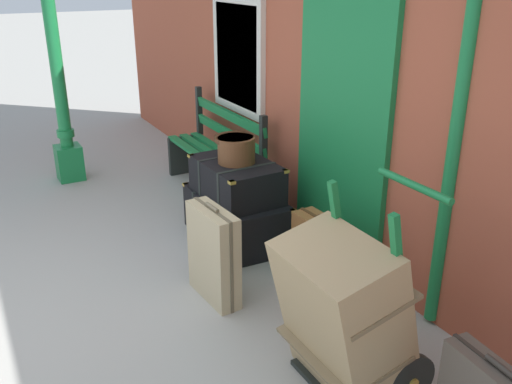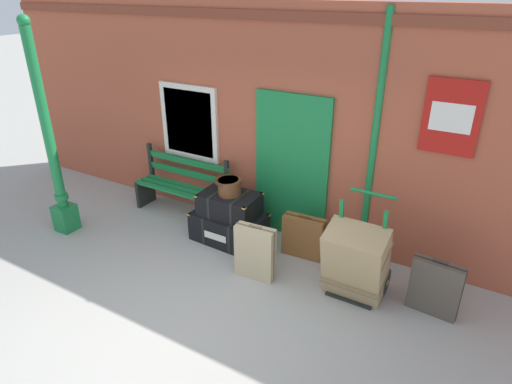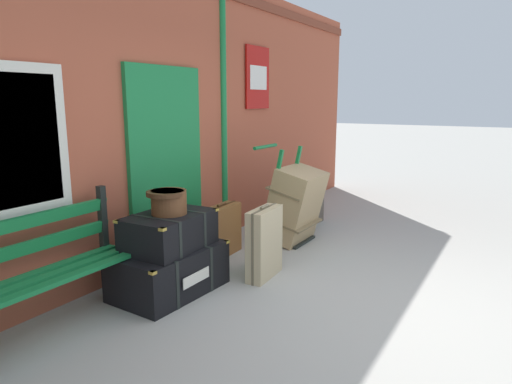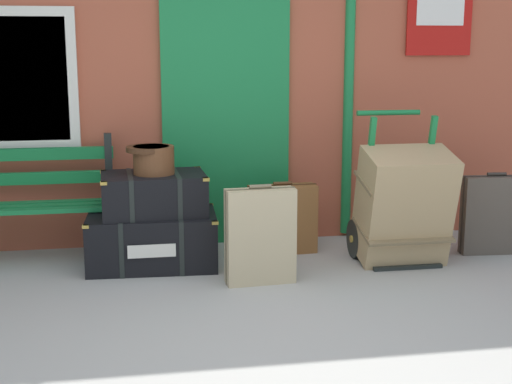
{
  "view_description": "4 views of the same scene",
  "coord_description": "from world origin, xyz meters",
  "px_view_note": "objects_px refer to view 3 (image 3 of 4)",
  "views": [
    {
      "loc": [
        3.49,
        -0.16,
        2.27
      ],
      "look_at": [
        0.15,
        1.67,
        0.73
      ],
      "focal_mm": 38.83,
      "sensor_mm": 36.0,
      "label": 1
    },
    {
      "loc": [
        2.55,
        -2.67,
        3.37
      ],
      "look_at": [
        -0.11,
        1.91,
        0.84
      ],
      "focal_mm": 30.58,
      "sensor_mm": 36.0,
      "label": 2
    },
    {
      "loc": [
        -3.52,
        -0.89,
        1.75
      ],
      "look_at": [
        0.84,
        1.72,
        0.72
      ],
      "focal_mm": 31.98,
      "sensor_mm": 36.0,
      "label": 3
    },
    {
      "loc": [
        -0.67,
        -3.81,
        1.75
      ],
      "look_at": [
        0.27,
        1.61,
        0.61
      ],
      "focal_mm": 51.19,
      "sensor_mm": 36.0,
      "label": 4
    }
  ],
  "objects_px": {
    "steamer_trunk_base": "(169,270)",
    "suitcase_charcoal": "(264,243)",
    "round_hatbox": "(168,201)",
    "steamer_trunk_middle": "(169,231)",
    "large_brown_trunk": "(295,205)",
    "platform_bench": "(37,278)",
    "suitcase_cream": "(222,231)",
    "suitcase_tan": "(311,202)",
    "porters_trolley": "(282,219)"
  },
  "relations": [
    {
      "from": "round_hatbox",
      "to": "suitcase_cream",
      "type": "distance_m",
      "value": 1.23
    },
    {
      "from": "porters_trolley",
      "to": "suitcase_charcoal",
      "type": "bearing_deg",
      "value": -160.47
    },
    {
      "from": "steamer_trunk_base",
      "to": "large_brown_trunk",
      "type": "relative_size",
      "value": 1.09
    },
    {
      "from": "round_hatbox",
      "to": "suitcase_cream",
      "type": "relative_size",
      "value": 0.6
    },
    {
      "from": "suitcase_charcoal",
      "to": "suitcase_cream",
      "type": "xyz_separation_m",
      "value": [
        0.32,
        0.74,
        -0.06
      ]
    },
    {
      "from": "suitcase_tan",
      "to": "suitcase_charcoal",
      "type": "distance_m",
      "value": 2.11
    },
    {
      "from": "porters_trolley",
      "to": "suitcase_cream",
      "type": "xyz_separation_m",
      "value": [
        -0.87,
        0.32,
        0.02
      ]
    },
    {
      "from": "steamer_trunk_base",
      "to": "porters_trolley",
      "type": "height_order",
      "value": "porters_trolley"
    },
    {
      "from": "round_hatbox",
      "to": "suitcase_charcoal",
      "type": "bearing_deg",
      "value": -37.19
    },
    {
      "from": "steamer_trunk_middle",
      "to": "porters_trolley",
      "type": "distance_m",
      "value": 1.97
    },
    {
      "from": "platform_bench",
      "to": "steamer_trunk_middle",
      "type": "distance_m",
      "value": 1.16
    },
    {
      "from": "steamer_trunk_base",
      "to": "round_hatbox",
      "type": "height_order",
      "value": "round_hatbox"
    },
    {
      "from": "suitcase_tan",
      "to": "suitcase_cream",
      "type": "bearing_deg",
      "value": 169.59
    },
    {
      "from": "steamer_trunk_middle",
      "to": "large_brown_trunk",
      "type": "height_order",
      "value": "large_brown_trunk"
    },
    {
      "from": "steamer_trunk_middle",
      "to": "porters_trolley",
      "type": "relative_size",
      "value": 0.69
    },
    {
      "from": "platform_bench",
      "to": "porters_trolley",
      "type": "xyz_separation_m",
      "value": [
        3.05,
        -0.47,
        -0.17
      ]
    },
    {
      "from": "platform_bench",
      "to": "round_hatbox",
      "type": "relative_size",
      "value": 4.32
    },
    {
      "from": "platform_bench",
      "to": "suitcase_tan",
      "type": "relative_size",
      "value": 2.29
    },
    {
      "from": "round_hatbox",
      "to": "large_brown_trunk",
      "type": "bearing_deg",
      "value": -9.27
    },
    {
      "from": "round_hatbox",
      "to": "suitcase_tan",
      "type": "bearing_deg",
      "value": -2.95
    },
    {
      "from": "steamer_trunk_base",
      "to": "suitcase_tan",
      "type": "distance_m",
      "value": 2.84
    },
    {
      "from": "steamer_trunk_middle",
      "to": "large_brown_trunk",
      "type": "bearing_deg",
      "value": -9.32
    },
    {
      "from": "suitcase_tan",
      "to": "steamer_trunk_base",
      "type": "bearing_deg",
      "value": 176.98
    },
    {
      "from": "round_hatbox",
      "to": "platform_bench",
      "type": "bearing_deg",
      "value": 163.78
    },
    {
      "from": "steamer_trunk_middle",
      "to": "steamer_trunk_base",
      "type": "bearing_deg",
      "value": 173.36
    },
    {
      "from": "suitcase_cream",
      "to": "platform_bench",
      "type": "bearing_deg",
      "value": 176.11
    },
    {
      "from": "suitcase_tan",
      "to": "suitcase_charcoal",
      "type": "relative_size",
      "value": 0.94
    },
    {
      "from": "steamer_trunk_middle",
      "to": "suitcase_tan",
      "type": "xyz_separation_m",
      "value": [
        2.81,
        -0.15,
        -0.25
      ]
    },
    {
      "from": "round_hatbox",
      "to": "suitcase_charcoal",
      "type": "height_order",
      "value": "round_hatbox"
    },
    {
      "from": "round_hatbox",
      "to": "large_brown_trunk",
      "type": "relative_size",
      "value": 0.39
    },
    {
      "from": "steamer_trunk_middle",
      "to": "round_hatbox",
      "type": "bearing_deg",
      "value": -58.83
    },
    {
      "from": "steamer_trunk_middle",
      "to": "suitcase_cream",
      "type": "bearing_deg",
      "value": 9.17
    },
    {
      "from": "large_brown_trunk",
      "to": "suitcase_cream",
      "type": "height_order",
      "value": "large_brown_trunk"
    },
    {
      "from": "platform_bench",
      "to": "large_brown_trunk",
      "type": "bearing_deg",
      "value": -11.84
    },
    {
      "from": "porters_trolley",
      "to": "steamer_trunk_base",
      "type": "bearing_deg",
      "value": 175.73
    },
    {
      "from": "steamer_trunk_middle",
      "to": "porters_trolley",
      "type": "height_order",
      "value": "porters_trolley"
    },
    {
      "from": "suitcase_cream",
      "to": "suitcase_tan",
      "type": "bearing_deg",
      "value": -10.41
    },
    {
      "from": "steamer_trunk_base",
      "to": "suitcase_charcoal",
      "type": "height_order",
      "value": "suitcase_charcoal"
    },
    {
      "from": "suitcase_charcoal",
      "to": "platform_bench",
      "type": "bearing_deg",
      "value": 154.4
    },
    {
      "from": "round_hatbox",
      "to": "suitcase_charcoal",
      "type": "xyz_separation_m",
      "value": [
        0.75,
        -0.57,
        -0.51
      ]
    },
    {
      "from": "platform_bench",
      "to": "porters_trolley",
      "type": "distance_m",
      "value": 3.1
    },
    {
      "from": "porters_trolley",
      "to": "suitcase_tan",
      "type": "height_order",
      "value": "porters_trolley"
    },
    {
      "from": "round_hatbox",
      "to": "steamer_trunk_base",
      "type": "bearing_deg",
      "value": 168.54
    },
    {
      "from": "large_brown_trunk",
      "to": "suitcase_cream",
      "type": "bearing_deg",
      "value": 150.62
    },
    {
      "from": "steamer_trunk_base",
      "to": "suitcase_charcoal",
      "type": "distance_m",
      "value": 0.97
    },
    {
      "from": "round_hatbox",
      "to": "large_brown_trunk",
      "type": "height_order",
      "value": "same"
    },
    {
      "from": "steamer_trunk_base",
      "to": "suitcase_charcoal",
      "type": "relative_size",
      "value": 1.4
    },
    {
      "from": "platform_bench",
      "to": "steamer_trunk_base",
      "type": "xyz_separation_m",
      "value": [
        1.09,
        -0.32,
        -0.23
      ]
    },
    {
      "from": "platform_bench",
      "to": "round_hatbox",
      "type": "height_order",
      "value": "platform_bench"
    },
    {
      "from": "steamer_trunk_base",
      "to": "steamer_trunk_middle",
      "type": "height_order",
      "value": "steamer_trunk_middle"
    }
  ]
}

